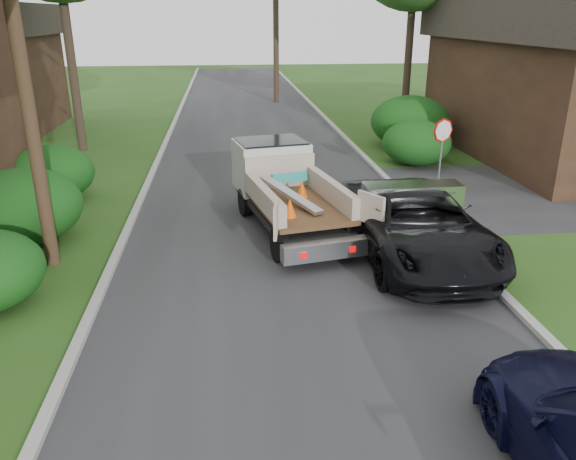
{
  "coord_description": "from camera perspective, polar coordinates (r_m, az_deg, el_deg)",
  "views": [
    {
      "loc": [
        -1.39,
        -7.43,
        5.4
      ],
      "look_at": [
        -0.19,
        3.43,
        1.2
      ],
      "focal_mm": 35.0,
      "sensor_mm": 36.0,
      "label": 1
    }
  ],
  "objects": [
    {
      "name": "flatbed_truck",
      "position": [
        15.39,
        -0.69,
        4.92
      ],
      "size": [
        3.3,
        5.81,
        2.08
      ],
      "rotation": [
        0.0,
        0.0,
        0.2
      ],
      "color": "black",
      "rests_on": "ground"
    },
    {
      "name": "ground",
      "position": [
        9.29,
        3.59,
        -14.58
      ],
      "size": [
        120.0,
        120.0,
        0.0
      ],
      "primitive_type": "plane",
      "color": "#264914",
      "rests_on": "ground"
    },
    {
      "name": "utility_pole",
      "position": [
        13.07,
        -25.94,
        18.06
      ],
      "size": [
        2.42,
        1.25,
        10.0
      ],
      "color": "#382619",
      "rests_on": "ground"
    },
    {
      "name": "hedge_left_b",
      "position": [
        15.49,
        -25.29,
        2.21
      ],
      "size": [
        2.86,
        2.86,
        1.87
      ],
      "primitive_type": "ellipsoid",
      "color": "#0F4311",
      "rests_on": "ground"
    },
    {
      "name": "curb_right",
      "position": [
        19.04,
        10.73,
        4.36
      ],
      "size": [
        0.2,
        90.0,
        0.12
      ],
      "primitive_type": "cube",
      "color": "#9E9E99",
      "rests_on": "ground"
    },
    {
      "name": "hedge_left_c",
      "position": [
        18.81,
        -22.94,
        5.35
      ],
      "size": [
        2.6,
        2.6,
        1.7
      ],
      "primitive_type": "ellipsoid",
      "color": "#0F4311",
      "rests_on": "ground"
    },
    {
      "name": "hedge_right_b",
      "position": [
        25.09,
        12.32,
        10.7
      ],
      "size": [
        3.38,
        3.38,
        2.21
      ],
      "primitive_type": "ellipsoid",
      "color": "#0F4311",
      "rests_on": "ground"
    },
    {
      "name": "road",
      "position": [
        18.3,
        -1.7,
        3.87
      ],
      "size": [
        8.0,
        90.0,
        0.02
      ],
      "primitive_type": "cube",
      "color": "#28282B",
      "rests_on": "ground"
    },
    {
      "name": "hedge_right_a",
      "position": [
        22.13,
        12.93,
        8.64
      ],
      "size": [
        2.6,
        2.6,
        1.7
      ],
      "primitive_type": "ellipsoid",
      "color": "#0F4311",
      "rests_on": "ground"
    },
    {
      "name": "black_pickup",
      "position": [
        13.49,
        12.83,
        0.63
      ],
      "size": [
        2.81,
        5.93,
        1.64
      ],
      "primitive_type": "imported",
      "rotation": [
        0.0,
        0.0,
        0.02
      ],
      "color": "black",
      "rests_on": "ground"
    },
    {
      "name": "curb_left",
      "position": [
        18.43,
        -14.53,
        3.49
      ],
      "size": [
        0.2,
        90.0,
        0.12
      ],
      "primitive_type": "cube",
      "color": "#9E9E99",
      "rests_on": "ground"
    },
    {
      "name": "stop_sign",
      "position": [
        18.07,
        15.39,
        8.72
      ],
      "size": [
        0.71,
        0.32,
        2.48
      ],
      "color": "slate",
      "rests_on": "ground"
    }
  ]
}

